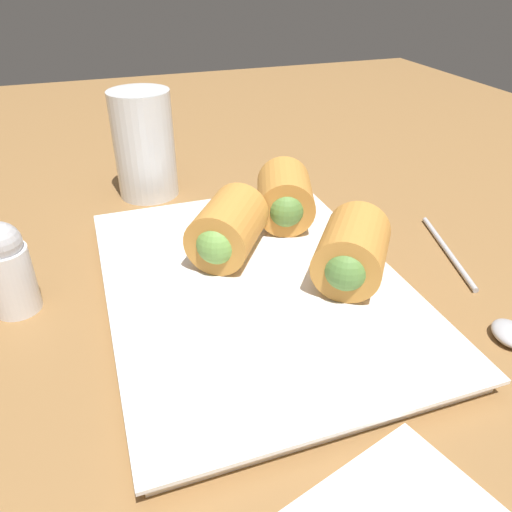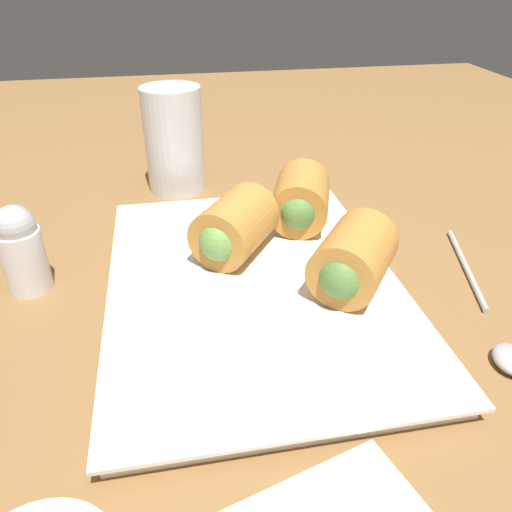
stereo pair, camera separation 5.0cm
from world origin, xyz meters
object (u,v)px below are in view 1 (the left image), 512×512
at_px(serving_plate, 256,286).
at_px(spoon, 490,306).
at_px(salt_shaker, 7,269).
at_px(drinking_glass, 144,145).

height_order(serving_plate, spoon, serving_plate).
bearing_deg(serving_plate, salt_shaker, 77.10).
distance_m(spoon, drinking_glass, 0.38).
distance_m(serving_plate, drinking_glass, 0.24).
bearing_deg(drinking_glass, salt_shaker, 144.52).
relative_size(serving_plate, spoon, 1.62).
distance_m(drinking_glass, salt_shaker, 0.23).
bearing_deg(serving_plate, spoon, -116.61).
bearing_deg(salt_shaker, spoon, -109.68).
xyz_separation_m(spoon, salt_shaker, (0.12, 0.35, 0.03)).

